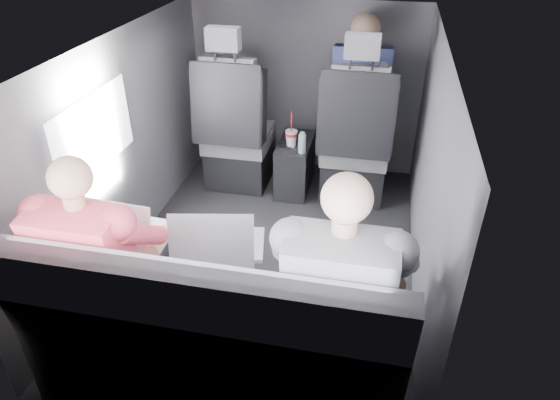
% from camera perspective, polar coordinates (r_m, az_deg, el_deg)
% --- Properties ---
extents(floor, '(2.60, 2.60, 0.00)m').
position_cam_1_polar(floor, '(3.25, -1.18, -6.22)').
color(floor, black).
rests_on(floor, ground).
extents(ceiling, '(2.60, 2.60, 0.00)m').
position_cam_1_polar(ceiling, '(2.65, -1.52, 17.47)').
color(ceiling, '#B2B2AD').
rests_on(ceiling, panel_back).
extents(panel_left, '(0.02, 2.60, 1.35)m').
position_cam_1_polar(panel_left, '(3.20, -17.32, 5.73)').
color(panel_left, '#56565B').
rests_on(panel_left, floor).
extents(panel_right, '(0.02, 2.60, 1.35)m').
position_cam_1_polar(panel_right, '(2.84, 16.65, 2.47)').
color(panel_right, '#56565B').
rests_on(panel_right, floor).
extents(panel_front, '(1.80, 0.02, 1.35)m').
position_cam_1_polar(panel_front, '(4.06, 2.94, 12.67)').
color(panel_front, '#56565B').
rests_on(panel_front, floor).
extents(panel_back, '(1.80, 0.02, 1.35)m').
position_cam_1_polar(panel_back, '(1.88, -10.61, -13.80)').
color(panel_back, '#56565B').
rests_on(panel_back, floor).
extents(side_window, '(0.02, 0.75, 0.42)m').
position_cam_1_polar(side_window, '(2.87, -20.37, 7.09)').
color(side_window, white).
rests_on(side_window, panel_left).
extents(seatbelt, '(0.35, 0.11, 0.59)m').
position_cam_1_polar(seatbelt, '(3.39, 8.85, 10.60)').
color(seatbelt, black).
rests_on(seatbelt, front_seat_right).
extents(front_seat_left, '(0.52, 0.58, 1.26)m').
position_cam_1_polar(front_seat_left, '(3.84, -5.00, 7.02)').
color(front_seat_left, black).
rests_on(front_seat_left, floor).
extents(front_seat_right, '(0.52, 0.58, 1.26)m').
position_cam_1_polar(front_seat_right, '(3.70, 8.55, 5.76)').
color(front_seat_right, black).
rests_on(front_seat_right, floor).
extents(center_console, '(0.24, 0.48, 0.41)m').
position_cam_1_polar(center_console, '(3.87, 1.72, 4.02)').
color(center_console, black).
rests_on(center_console, floor).
extents(rear_bench, '(1.60, 0.57, 0.92)m').
position_cam_1_polar(rear_bench, '(2.30, -7.48, -16.12)').
color(rear_bench, slate).
rests_on(rear_bench, floor).
extents(soda_cup, '(0.09, 0.09, 0.27)m').
position_cam_1_polar(soda_cup, '(3.68, 1.30, 7.12)').
color(soda_cup, white).
rests_on(soda_cup, center_console).
extents(water_bottle, '(0.06, 0.06, 0.16)m').
position_cam_1_polar(water_bottle, '(3.59, 2.54, 6.50)').
color(water_bottle, '#ACCEE9').
rests_on(water_bottle, center_console).
extents(laptop_white, '(0.36, 0.34, 0.26)m').
position_cam_1_polar(laptop_white, '(2.48, -16.90, -3.32)').
color(laptop_white, silver).
rests_on(laptop_white, passenger_rear_left).
extents(laptop_silver, '(0.41, 0.40, 0.26)m').
position_cam_1_polar(laptop_silver, '(2.30, -6.89, -4.93)').
color(laptop_silver, silver).
rests_on(laptop_silver, rear_bench).
extents(laptop_black, '(0.32, 0.31, 0.21)m').
position_cam_1_polar(laptop_black, '(2.20, 8.47, -7.36)').
color(laptop_black, black).
rests_on(laptop_black, passenger_rear_right).
extents(passenger_rear_left, '(0.47, 0.60, 1.18)m').
position_cam_1_polar(passenger_rear_left, '(2.34, -19.11, -6.75)').
color(passenger_rear_left, '#38383D').
rests_on(passenger_rear_left, rear_bench).
extents(passenger_rear_right, '(0.50, 0.62, 1.23)m').
position_cam_1_polar(passenger_rear_right, '(2.06, 6.93, -10.46)').
color(passenger_rear_right, navy).
rests_on(passenger_rear_right, rear_bench).
extents(passenger_front_right, '(0.42, 0.42, 0.88)m').
position_cam_1_polar(passenger_front_right, '(3.80, 9.15, 12.29)').
color(passenger_front_right, navy).
rests_on(passenger_front_right, front_seat_right).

